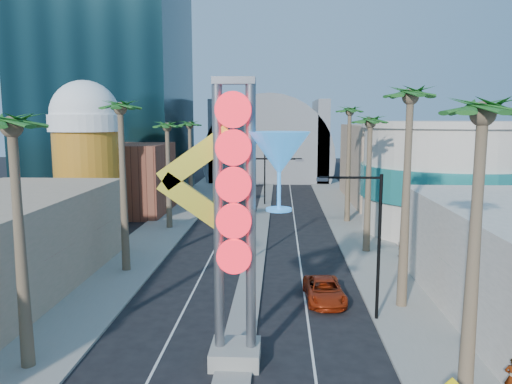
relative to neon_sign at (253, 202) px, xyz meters
name	(u,v)px	position (x,y,z in m)	size (l,w,h in m)	color
sidewalk_west	(175,218)	(-10.32, 32.04, -7.23)	(5.00, 100.00, 0.15)	gray
sidewalk_east	(350,220)	(8.68, 32.04, -7.23)	(5.00, 100.00, 0.15)	gray
median	(263,214)	(-0.82, 35.04, -7.23)	(1.60, 84.00, 0.15)	gray
hotel_tower	(106,14)	(-22.82, 49.04, 17.69)	(20.00, 20.00, 50.00)	black
brick_filler_west	(124,179)	(-16.82, 35.04, -3.31)	(10.00, 10.00, 8.00)	brown
filler_east	(388,163)	(15.18, 45.04, -2.31)	(10.00, 20.00, 10.00)	tan
beer_mug	(87,149)	(-17.82, 27.04, 0.54)	(7.00, 7.00, 14.50)	orange
turquoise_building	(449,178)	(17.18, 27.04, -2.06)	(16.60, 16.60, 10.60)	#C0B2A2
canopy	(270,155)	(-0.82, 69.04, -3.00)	(22.00, 16.00, 22.00)	slate
neon_sign	(253,202)	(0.00, 0.00, 0.00)	(6.53, 2.60, 12.55)	gray
streetlight_0	(262,197)	(-0.27, 17.04, -2.43)	(3.79, 0.25, 8.00)	black
streetlight_1	(260,167)	(-1.36, 41.04, -2.43)	(3.79, 0.25, 8.00)	black
streetlight_2	(370,234)	(5.91, 5.04, -2.47)	(3.45, 0.25, 8.00)	black
palm_0	(13,141)	(-9.82, -0.96, 2.62)	(2.40, 2.40, 11.70)	brown
palm_1	(121,119)	(-9.82, 13.04, 3.52)	(2.40, 2.40, 12.70)	brown
palm_2	(167,133)	(-9.82, 27.04, 2.17)	(2.40, 2.40, 11.20)	brown
palm_3	(190,130)	(-9.82, 39.04, 2.17)	(2.40, 2.40, 11.20)	brown
palm_4	(482,132)	(8.18, -2.96, 3.07)	(2.40, 2.40, 12.20)	brown
palm_5	(410,111)	(8.18, 7.04, 3.96)	(2.40, 2.40, 13.20)	brown
palm_6	(370,130)	(8.18, 19.04, 2.62)	(2.40, 2.40, 11.70)	brown
palm_7	(350,119)	(8.18, 31.04, 3.52)	(2.40, 2.40, 12.70)	brown
red_pickup	(324,291)	(3.82, 7.86, -6.65)	(2.20, 4.76, 1.32)	#A3290C
pedestrian_b	(401,246)	(10.59, 17.45, -6.34)	(0.80, 0.62, 1.64)	gray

